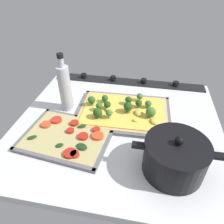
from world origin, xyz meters
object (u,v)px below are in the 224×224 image
baking_tray_front (123,113)px  veggie_pizza_back (68,135)px  baking_tray_back (67,137)px  cooking_pot (175,157)px  broccoli_pizza (123,110)px  oil_bottle (65,87)px

baking_tray_front → veggie_pizza_back: bearing=45.4°
baking_tray_back → cooking_pot: bearing=168.7°
baking_tray_back → cooking_pot: size_ratio=1.29×
baking_tray_back → veggie_pizza_back: size_ratio=1.09×
broccoli_pizza → oil_bottle: (23.47, 0.27, 8.22)cm
baking_tray_back → veggie_pizza_back: (-0.41, 0.00, 0.75)cm
oil_bottle → baking_tray_back: bearing=109.4°
veggie_pizza_back → broccoli_pizza: bearing=-134.7°
baking_tray_front → baking_tray_back: size_ratio=1.18×
baking_tray_front → baking_tray_back: (17.58, 17.42, 0.01)cm
baking_tray_front → cooking_pot: 31.09cm
veggie_pizza_back → cooking_pot: bearing=168.5°
broccoli_pizza → oil_bottle: oil_bottle is taller
oil_bottle → broccoli_pizza: bearing=-179.4°
broccoli_pizza → baking_tray_back: bearing=44.6°
broccoli_pizza → baking_tray_back: 24.62cm
baking_tray_front → baking_tray_back: 24.75cm
broccoli_pizza → oil_bottle: bearing=0.6°
veggie_pizza_back → oil_bottle: oil_bottle is taller
baking_tray_front → veggie_pizza_back: veggie_pizza_back is taller
baking_tray_front → veggie_pizza_back: size_ratio=1.28×
broccoli_pizza → veggie_pizza_back: size_ratio=1.20×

